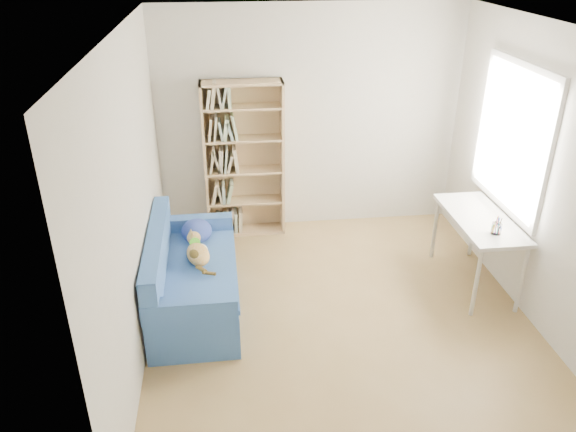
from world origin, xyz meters
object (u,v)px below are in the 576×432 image
Objects in this scene: desk at (480,224)px; pen_cup at (497,227)px; sofa at (191,278)px; bookshelf at (244,166)px.

desk is 0.37m from pen_cup.
pen_cup reaches higher than desk.
sofa is 2.86m from desk.
sofa is 1.68m from bookshelf.
bookshelf is 2.65m from desk.
pen_cup is at bearing -91.44° from desk.
desk is (2.84, 0.07, 0.37)m from sofa.
bookshelf reaches higher than pen_cup.
bookshelf reaches higher than sofa.
sofa is at bearing -112.06° from bookshelf.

